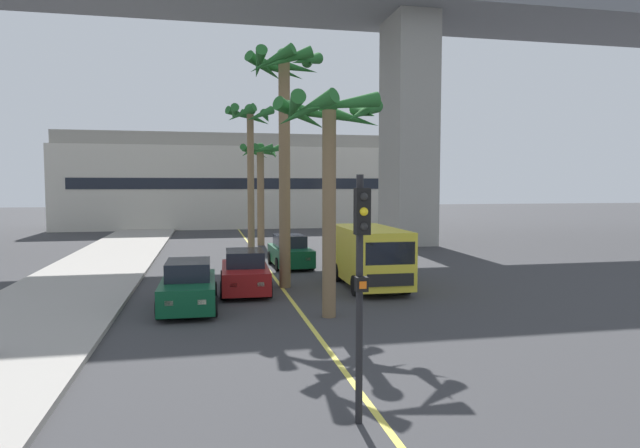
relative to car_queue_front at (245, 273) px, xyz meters
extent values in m
cube|color=#9E9991|center=(-6.52, -4.90, -0.65)|extent=(4.80, 80.00, 0.15)
cube|color=#DBCC4C|center=(1.48, 3.10, -0.72)|extent=(0.14, 56.00, 0.01)
cube|color=gray|center=(12.26, 15.21, 6.97)|extent=(2.80, 4.40, 15.39)
cube|color=beige|center=(1.48, 33.83, 3.09)|extent=(32.58, 8.00, 7.63)
cube|color=#9C998D|center=(1.48, 33.83, 7.51)|extent=(31.93, 7.20, 1.20)
cube|color=black|center=(1.48, 29.81, 3.47)|extent=(29.33, 0.04, 1.00)
cube|color=maroon|center=(0.00, -0.03, -0.14)|extent=(1.84, 4.16, 0.80)
cube|color=black|center=(0.00, 0.12, 0.54)|extent=(1.46, 2.10, 0.60)
cube|color=#F2EDCC|center=(0.40, -2.06, -0.09)|extent=(0.24, 0.09, 0.14)
cube|color=#F2EDCC|center=(-0.54, -2.03, -0.09)|extent=(0.24, 0.09, 0.14)
cylinder|color=black|center=(0.76, -1.33, -0.40)|extent=(0.24, 0.65, 0.64)
cylinder|color=black|center=(-0.85, -1.28, -0.40)|extent=(0.24, 0.65, 0.64)
cylinder|color=black|center=(0.85, 1.21, -0.40)|extent=(0.24, 0.65, 0.64)
cylinder|color=black|center=(-0.77, 1.27, -0.40)|extent=(0.24, 0.65, 0.64)
cube|color=#0C4728|center=(2.65, 5.98, -0.14)|extent=(1.80, 4.14, 0.80)
cube|color=black|center=(2.64, 6.13, 0.54)|extent=(1.44, 2.08, 0.60)
cube|color=#F2EDCC|center=(3.16, 3.98, -0.09)|extent=(0.24, 0.09, 0.14)
cube|color=#F2EDCC|center=(2.23, 3.96, -0.09)|extent=(0.24, 0.09, 0.14)
cylinder|color=black|center=(3.48, 4.73, -0.40)|extent=(0.24, 0.65, 0.64)
cylinder|color=black|center=(1.87, 4.69, -0.40)|extent=(0.24, 0.65, 0.64)
cylinder|color=black|center=(3.42, 7.27, -0.40)|extent=(0.24, 0.65, 0.64)
cylinder|color=black|center=(1.81, 7.23, -0.40)|extent=(0.24, 0.65, 0.64)
cube|color=#0C4728|center=(-2.01, -2.58, -0.14)|extent=(1.75, 4.12, 0.80)
cube|color=black|center=(-2.01, -2.43, 0.54)|extent=(1.42, 2.07, 0.60)
cube|color=#F2EDCC|center=(-1.56, -4.60, -0.09)|extent=(0.24, 0.08, 0.14)
cube|color=#F2EDCC|center=(-2.50, -4.59, -0.09)|extent=(0.24, 0.08, 0.14)
cylinder|color=black|center=(-1.22, -3.86, -0.40)|extent=(0.23, 0.64, 0.64)
cylinder|color=black|center=(-2.83, -3.84, -0.40)|extent=(0.23, 0.64, 0.64)
cylinder|color=black|center=(-1.19, -1.32, -0.40)|extent=(0.23, 0.64, 0.64)
cylinder|color=black|center=(-2.80, -1.30, -0.40)|extent=(0.23, 0.64, 0.64)
cube|color=yellow|center=(4.89, -0.13, 0.59)|extent=(2.08, 5.23, 2.10)
cube|color=black|center=(4.85, -2.69, 0.94)|extent=(1.80, 0.11, 0.80)
cube|color=black|center=(4.85, -2.75, 0.01)|extent=(1.70, 0.09, 0.44)
cylinder|color=black|center=(5.81, -1.70, -0.34)|extent=(0.27, 0.76, 0.76)
cylinder|color=black|center=(3.91, -1.67, -0.34)|extent=(0.27, 0.76, 0.76)
cylinder|color=black|center=(5.86, 1.42, -0.34)|extent=(0.27, 0.76, 0.76)
cylinder|color=black|center=(3.96, 1.45, -0.34)|extent=(0.27, 0.76, 0.76)
cylinder|color=black|center=(1.07, -12.06, 1.38)|extent=(0.12, 0.12, 4.20)
cube|color=black|center=(1.07, -12.20, 2.88)|extent=(0.24, 0.20, 0.76)
sphere|color=black|center=(1.07, -12.30, 3.12)|extent=(0.14, 0.14, 0.14)
sphere|color=yellow|center=(1.07, -12.30, 2.88)|extent=(0.14, 0.14, 0.14)
sphere|color=black|center=(1.07, -12.30, 2.64)|extent=(0.14, 0.14, 0.14)
cube|color=black|center=(1.07, -12.18, 1.68)|extent=(0.20, 0.16, 0.24)
cube|color=orange|center=(1.07, -12.26, 1.68)|extent=(0.12, 0.03, 0.12)
cylinder|color=brown|center=(2.19, 16.12, 2.48)|extent=(0.48, 0.48, 6.40)
sphere|color=#236028|center=(2.19, 16.12, 5.83)|extent=(0.60, 0.60, 0.60)
cone|color=#236028|center=(3.10, 16.17, 5.46)|extent=(0.53, 1.86, 1.10)
cone|color=#236028|center=(2.66, 16.90, 5.55)|extent=(1.82, 1.33, 0.95)
cone|color=#236028|center=(1.94, 16.99, 5.51)|extent=(1.90, 0.95, 1.01)
cone|color=#236028|center=(1.37, 16.48, 5.63)|extent=(1.14, 1.88, 0.82)
cone|color=#236028|center=(1.40, 15.70, 5.53)|extent=(1.26, 1.84, 0.98)
cone|color=#236028|center=(2.08, 15.22, 5.58)|extent=(1.90, 0.68, 0.90)
cone|color=#236028|center=(2.78, 15.43, 5.59)|extent=(1.70, 1.54, 0.89)
cylinder|color=brown|center=(1.61, 0.54, 3.70)|extent=(0.44, 0.44, 8.84)
sphere|color=#236028|center=(1.61, 0.54, 8.27)|extent=(0.60, 0.60, 0.60)
cone|color=#236028|center=(2.59, 0.46, 8.03)|extent=(0.61, 2.03, 0.90)
cone|color=#236028|center=(2.22, 1.31, 8.00)|extent=(1.83, 1.60, 0.95)
cone|color=#236028|center=(1.60, 1.52, 7.93)|extent=(2.00, 0.46, 1.06)
cone|color=#236028|center=(0.96, 1.27, 7.93)|extent=(1.77, 1.66, 1.06)
cone|color=#236028|center=(0.63, 0.52, 7.92)|extent=(0.50, 2.00, 1.08)
cone|color=#236028|center=(1.03, -0.24, 7.90)|extent=(1.86, 1.54, 1.10)
cone|color=#236028|center=(1.58, -0.43, 7.92)|extent=(2.00, 0.51, 1.07)
cone|color=#236028|center=(2.34, -0.11, 7.99)|extent=(1.67, 1.78, 0.96)
cylinder|color=brown|center=(0.94, 8.63, 3.21)|extent=(0.36, 0.36, 7.86)
sphere|color=#236028|center=(0.94, 8.63, 7.29)|extent=(0.60, 0.60, 0.60)
cone|color=#236028|center=(1.80, 8.67, 6.92)|extent=(0.52, 1.76, 1.07)
cone|color=#236028|center=(1.28, 9.42, 6.92)|extent=(1.78, 1.09, 1.07)
cone|color=#236028|center=(0.47, 9.34, 7.09)|extent=(1.71, 1.34, 0.81)
cone|color=#236028|center=(0.09, 8.62, 7.09)|extent=(0.48, 1.77, 0.82)
cone|color=#236028|center=(0.43, 7.95, 6.97)|extent=(1.66, 1.41, 1.00)
cone|color=#236028|center=(1.37, 7.89, 6.92)|extent=(1.73, 1.25, 1.07)
cylinder|color=brown|center=(2.24, -4.60, 2.44)|extent=(0.42, 0.42, 6.33)
sphere|color=#236028|center=(2.24, -4.60, 5.76)|extent=(0.60, 0.60, 0.60)
cone|color=#236028|center=(3.34, -4.62, 5.51)|extent=(0.48, 2.25, 0.92)
cone|color=#236028|center=(3.07, -3.88, 5.42)|extent=(1.79, 1.98, 1.06)
cone|color=#236028|center=(2.15, -3.50, 5.56)|extent=(2.27, 0.60, 0.83)
cone|color=#236028|center=(1.56, -3.73, 5.45)|extent=(2.04, 1.72, 1.01)
cone|color=#236028|center=(1.14, -4.59, 5.55)|extent=(0.46, 2.25, 0.84)
cone|color=#236028|center=(1.38, -5.29, 5.41)|extent=(1.75, 2.01, 1.08)
cone|color=#236028|center=(2.36, -5.69, 5.57)|extent=(2.28, 0.68, 0.81)
cone|color=#236028|center=(3.10, -5.28, 5.43)|extent=(1.72, 2.03, 1.05)
camera|label=1|loc=(-1.41, -20.79, 3.30)|focal=30.87mm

